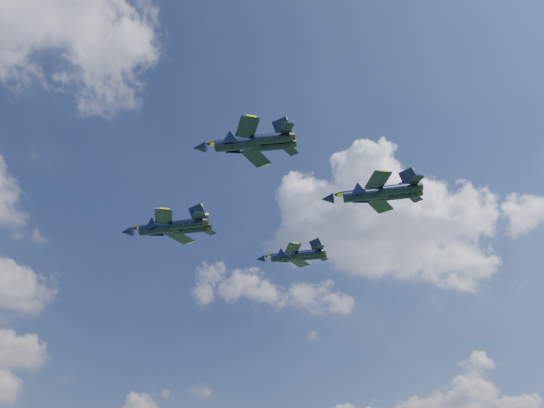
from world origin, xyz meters
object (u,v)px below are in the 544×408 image
at_px(jet_right, 285,256).
at_px(jet_slot, 362,195).
at_px(jet_lead, 157,228).
at_px(jet_left, 235,144).

height_order(jet_right, jet_slot, jet_slot).
height_order(jet_lead, jet_right, jet_right).
relative_size(jet_lead, jet_left, 1.17).
height_order(jet_lead, jet_left, jet_left).
xyz_separation_m(jet_lead, jet_slot, (22.11, -28.55, 1.57)).
distance_m(jet_lead, jet_right, 27.24).
relative_size(jet_right, jet_slot, 0.88).
distance_m(jet_right, jet_slot, 26.57).
xyz_separation_m(jet_right, jet_slot, (-4.97, -26.10, 0.09)).
xyz_separation_m(jet_lead, jet_right, (27.09, -2.45, 1.49)).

